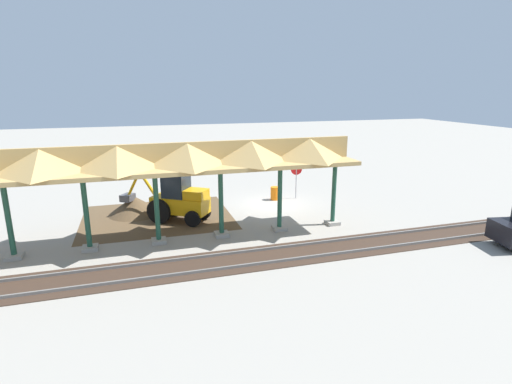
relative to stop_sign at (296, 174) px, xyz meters
The scene contains 8 objects.
ground_plane 2.78m from the stop_sign, 26.84° to the left, with size 120.00×120.00×0.00m, color gray.
dirt_work_zone 9.66m from the stop_sign, ahead, with size 8.49×7.00×0.01m, color brown.
platform_canopy 11.37m from the stop_sign, 30.47° to the left, with size 20.09×3.20×4.90m.
rail_tracks 9.18m from the stop_sign, 77.61° to the left, with size 60.00×2.58×0.15m.
stop_sign is the anchor object (origin of this frame).
backhoe 8.65m from the stop_sign, 16.69° to the left, with size 5.05×3.99×2.82m.
dirt_mound 10.78m from the stop_sign, ahead, with size 6.33×6.33×2.19m, color brown.
traffic_barrel 1.99m from the stop_sign, ahead, with size 0.56×0.56×0.90m, color orange.
Camera 1 is at (8.43, 23.58, 7.38)m, focal length 28.00 mm.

